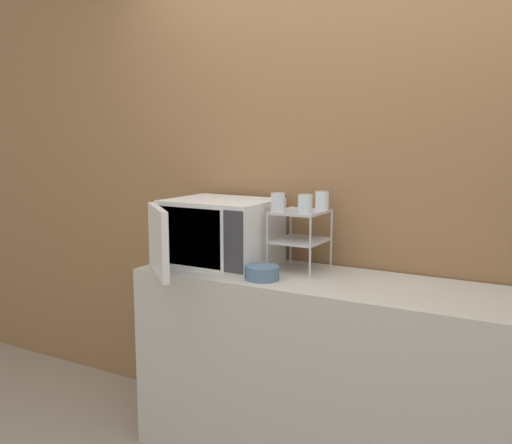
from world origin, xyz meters
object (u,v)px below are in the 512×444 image
at_px(microwave, 218,232).
at_px(dish_rack, 300,228).
at_px(glass_front_right, 305,204).
at_px(glass_back_right, 322,200).
at_px(bowl, 262,273).
at_px(glass_front_left, 278,202).

xyz_separation_m(microwave, dish_rack, (0.40, 0.08, 0.04)).
relative_size(dish_rack, glass_front_right, 3.28).
relative_size(microwave, glass_back_right, 8.04).
bearing_deg(bowl, glass_back_right, 67.34).
xyz_separation_m(microwave, glass_front_right, (0.47, 0.00, 0.17)).
xyz_separation_m(glass_front_left, bowl, (0.01, -0.16, -0.30)).
height_order(dish_rack, bowl, dish_rack).
relative_size(dish_rack, glass_front_left, 3.28).
distance_m(microwave, glass_front_right, 0.49).
relative_size(dish_rack, bowl, 1.92).
height_order(glass_back_right, glass_front_right, same).
bearing_deg(microwave, glass_front_left, -0.34).
height_order(glass_front_left, glass_back_right, same).
bearing_deg(dish_rack, glass_front_right, -52.79).
bearing_deg(glass_front_left, glass_front_right, 1.00).
xyz_separation_m(glass_front_right, bowl, (-0.13, -0.16, -0.30)).
height_order(glass_front_left, glass_front_right, same).
xyz_separation_m(dish_rack, glass_front_left, (-0.07, -0.09, 0.12)).
relative_size(glass_back_right, glass_front_right, 1.00).
height_order(microwave, bowl, microwave).
relative_size(dish_rack, glass_back_right, 3.28).
bearing_deg(glass_back_right, dish_rack, -129.81).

